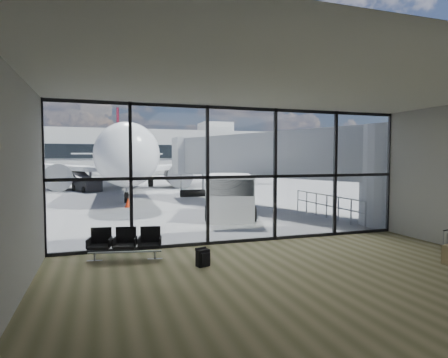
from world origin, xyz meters
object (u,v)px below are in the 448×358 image
service_van (230,195)px  backpack (203,258)px  seating_row (125,242)px  airliner (121,157)px  belt_loader (86,184)px

service_van → backpack: bearing=-96.0°
seating_row → airliner: 28.07m
seating_row → service_van: service_van is taller
seating_row → belt_loader: (-1.78, 23.07, 0.12)m
seating_row → service_van: size_ratio=0.40×
backpack → service_van: 8.42m
belt_loader → backpack: bearing=-106.3°
seating_row → service_van: (5.27, 6.27, 0.54)m
airliner → service_van: airliner is taller
backpack → seating_row: bearing=125.3°
seating_row → airliner: size_ratio=0.05×
seating_row → airliner: airliner is taller
backpack → airliner: (-0.55, 29.32, 2.72)m
service_van → airliner: bearing=118.3°
seating_row → belt_loader: bearing=106.2°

